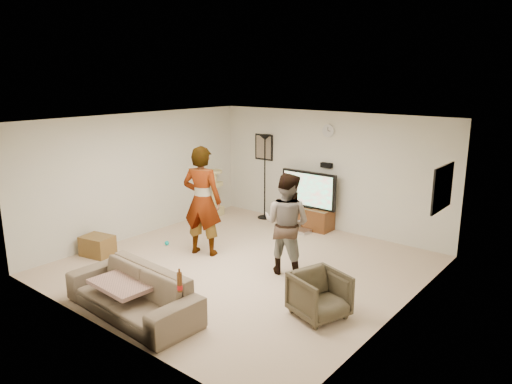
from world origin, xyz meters
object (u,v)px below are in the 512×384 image
Objects in this scene: tv at (308,189)px; beer_bottle at (180,282)px; tv_stand at (308,217)px; side_table at (98,246)px; person_left at (202,201)px; person_right at (287,224)px; cat_tree at (214,192)px; armchair at (319,295)px; floor_lamp at (265,177)px; sofa at (132,293)px.

tv is 5.23× the size of beer_bottle.
side_table is (-2.09, -3.81, -0.05)m from tv_stand.
person_right is at bearing 169.21° from person_left.
cat_tree reaches higher than side_table.
cat_tree is (-2.22, -0.60, -0.30)m from tv.
person_right is at bearing -65.50° from tv.
person_right is 2.51m from beer_bottle.
armchair is 4.39m from side_table.
person_right is at bearing -65.50° from tv_stand.
floor_lamp is 2.80× the size of armchair.
tv is at bearing 104.16° from beer_bottle.
armchair is (3.42, -3.18, -0.65)m from floor_lamp.
sofa is (0.22, -4.76, -0.53)m from tv.
floor_lamp is 0.96× the size of person_left.
tv is 2.37× the size of side_table.
tv is 1.19× the size of cat_tree.
cat_tree reaches higher than armchair.
floor_lamp reaches higher than side_table.
beer_bottle reaches higher than tv_stand.
tv is at bearing 61.28° from side_table.
person_left is (-0.65, -2.52, 0.78)m from tv_stand.
person_left reaches higher than sofa.
person_right is (2.19, -2.23, -0.12)m from floor_lamp.
person_right is 2.47× the size of armchair.
cat_tree reaches higher than beer_bottle.
floor_lamp reaches higher than tv_stand.
tv_stand reaches higher than side_table.
cat_tree is at bearing 129.46° from beer_bottle.
armchair is at bearing 39.79° from sofa.
sofa is 1.08m from beer_bottle.
tv_stand is 0.51× the size of sofa.
tv is 4.91m from beer_bottle.
side_table is at bearing 22.20° from person_left.
tv_stand is at bearing -124.18° from person_left.
floor_lamp is 3.50× the size of side_table.
cat_tree is at bearing -164.75° from tv.
person_right is 2.68m from sofa.
armchair is (4.48, -2.61, -0.24)m from cat_tree.
person_left is at bearing -50.78° from cat_tree.
floor_lamp is at bearing 116.53° from beer_bottle.
beer_bottle is (0.17, -2.50, -0.10)m from person_right.
sofa is at bearing -59.60° from cat_tree.
person_left is at bearing -104.49° from tv_stand.
beer_bottle is at bearing 164.69° from armchair.
sofa is at bearing 91.60° from person_left.
sofa is at bearing -87.37° from tv.
side_table is at bearing 163.93° from beer_bottle.
person_left is (0.51, -2.49, 0.04)m from floor_lamp.
beer_bottle is at bearing 85.35° from person_right.
tv is at bearing 0.00° from tv_stand.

